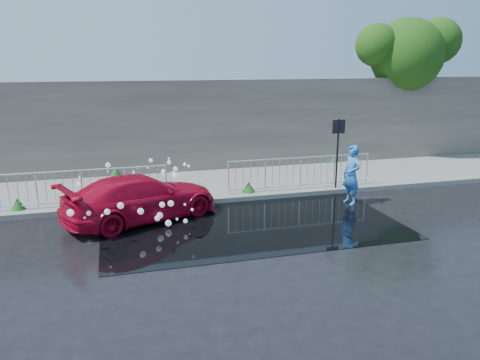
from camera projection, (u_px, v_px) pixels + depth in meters
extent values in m
plane|color=black|center=(241.00, 236.00, 11.98)|extent=(90.00, 90.00, 0.00)
cube|color=gray|center=(204.00, 185.00, 16.63)|extent=(30.00, 4.00, 0.15)
cube|color=gray|center=(216.00, 200.00, 14.76)|extent=(30.00, 0.25, 0.16)
cube|color=#524C45|center=(192.00, 126.00, 18.24)|extent=(30.00, 0.60, 3.50)
cube|color=black|center=(249.00, 221.00, 13.04)|extent=(8.00, 5.00, 0.01)
cylinder|color=black|center=(337.00, 156.00, 15.65)|extent=(0.06, 0.06, 2.50)
cube|color=black|center=(339.00, 127.00, 15.41)|extent=(0.45, 0.04, 0.45)
cylinder|color=#332114|center=(402.00, 102.00, 21.60)|extent=(0.36, 0.36, 5.00)
sphere|color=#1B4510|center=(407.00, 55.00, 20.21)|extent=(3.15, 3.15, 3.15)
sphere|color=#1B4510|center=(438.00, 41.00, 20.45)|extent=(2.00, 2.00, 2.00)
sphere|color=#1B4510|center=(377.00, 45.00, 19.72)|extent=(1.79, 1.79, 1.79)
cylinder|color=silver|center=(166.00, 182.00, 14.55)|extent=(0.05, 0.05, 1.10)
cylinder|color=silver|center=(80.00, 170.00, 13.78)|extent=(5.00, 0.04, 0.04)
cylinder|color=silver|center=(83.00, 201.00, 14.01)|extent=(5.00, 0.04, 0.04)
cylinder|color=silver|center=(228.00, 178.00, 15.07)|extent=(0.05, 0.05, 1.10)
cylinder|color=silver|center=(367.00, 168.00, 16.36)|extent=(0.05, 0.05, 1.10)
cylinder|color=silver|center=(301.00, 158.00, 15.58)|extent=(5.00, 0.04, 0.04)
cylinder|color=silver|center=(300.00, 185.00, 15.82)|extent=(5.00, 0.04, 0.04)
cone|color=#114313|center=(18.00, 204.00, 13.58)|extent=(0.40, 0.40, 0.35)
cone|color=#114313|center=(150.00, 195.00, 14.57)|extent=(0.36, 0.36, 0.31)
cone|color=#114313|center=(249.00, 187.00, 15.39)|extent=(0.44, 0.44, 0.35)
cone|color=#114313|center=(347.00, 180.00, 16.32)|extent=(0.38, 0.38, 0.30)
cone|color=#114313|center=(115.00, 171.00, 17.57)|extent=(0.42, 0.42, 0.35)
cone|color=#114313|center=(333.00, 159.00, 19.90)|extent=(0.34, 0.34, 0.31)
sphere|color=white|center=(105.00, 194.00, 14.18)|extent=(0.11, 0.11, 0.11)
sphere|color=white|center=(185.00, 164.00, 16.14)|extent=(0.09, 0.09, 0.09)
sphere|color=white|center=(125.00, 183.00, 14.86)|extent=(0.18, 0.18, 0.18)
sphere|color=white|center=(91.00, 191.00, 14.07)|extent=(0.09, 0.09, 0.09)
sphere|color=white|center=(148.00, 168.00, 15.67)|extent=(0.08, 0.08, 0.08)
sphere|color=white|center=(79.00, 184.00, 14.55)|extent=(0.13, 0.13, 0.13)
sphere|color=white|center=(134.00, 172.00, 14.98)|extent=(0.09, 0.09, 0.09)
sphere|color=white|center=(155.00, 194.00, 14.29)|extent=(0.10, 0.10, 0.10)
sphere|color=white|center=(163.00, 186.00, 14.53)|extent=(0.18, 0.18, 0.18)
sphere|color=white|center=(164.00, 172.00, 15.53)|extent=(0.16, 0.16, 0.16)
sphere|color=white|center=(158.00, 183.00, 14.80)|extent=(0.06, 0.06, 0.06)
sphere|color=white|center=(169.00, 162.00, 15.92)|extent=(0.14, 0.14, 0.14)
sphere|color=white|center=(185.00, 164.00, 16.10)|extent=(0.11, 0.11, 0.11)
sphere|color=white|center=(138.00, 167.00, 15.37)|extent=(0.08, 0.08, 0.08)
sphere|color=white|center=(133.00, 174.00, 15.07)|extent=(0.07, 0.07, 0.07)
sphere|color=white|center=(80.00, 199.00, 13.99)|extent=(0.10, 0.10, 0.10)
sphere|color=white|center=(189.00, 166.00, 15.78)|extent=(0.09, 0.09, 0.09)
sphere|color=white|center=(124.00, 195.00, 14.11)|extent=(0.14, 0.14, 0.14)
sphere|color=white|center=(169.00, 159.00, 16.45)|extent=(0.08, 0.08, 0.08)
sphere|color=white|center=(130.00, 205.00, 14.02)|extent=(0.15, 0.15, 0.15)
sphere|color=white|center=(108.00, 165.00, 15.45)|extent=(0.17, 0.17, 0.17)
sphere|color=white|center=(102.00, 192.00, 13.99)|extent=(0.10, 0.10, 0.10)
sphere|color=white|center=(141.00, 200.00, 14.05)|extent=(0.14, 0.14, 0.14)
sphere|color=white|center=(108.00, 171.00, 15.26)|extent=(0.06, 0.06, 0.06)
sphere|color=white|center=(125.00, 200.00, 14.03)|extent=(0.09, 0.09, 0.09)
sphere|color=white|center=(175.00, 176.00, 15.22)|extent=(0.16, 0.16, 0.16)
sphere|color=white|center=(175.00, 169.00, 15.46)|extent=(0.16, 0.16, 0.16)
sphere|color=white|center=(153.00, 186.00, 14.74)|extent=(0.10, 0.10, 0.10)
sphere|color=white|center=(80.00, 177.00, 14.41)|extent=(0.08, 0.08, 0.08)
sphere|color=white|center=(151.00, 160.00, 16.31)|extent=(0.14, 0.14, 0.14)
sphere|color=white|center=(128.00, 186.00, 14.53)|extent=(0.18, 0.18, 0.18)
sphere|color=white|center=(110.00, 198.00, 14.05)|extent=(0.18, 0.18, 0.18)
sphere|color=white|center=(159.00, 183.00, 14.95)|extent=(0.11, 0.11, 0.11)
sphere|color=white|center=(117.00, 180.00, 14.75)|extent=(0.18, 0.18, 0.18)
sphere|color=white|center=(159.00, 198.00, 14.20)|extent=(0.13, 0.13, 0.13)
sphere|color=white|center=(173.00, 173.00, 15.41)|extent=(0.11, 0.11, 0.11)
sphere|color=white|center=(185.00, 204.00, 11.62)|extent=(0.06, 0.06, 0.06)
sphere|color=white|center=(83.00, 217.00, 11.51)|extent=(0.07, 0.07, 0.07)
sphere|color=white|center=(141.00, 211.00, 12.00)|extent=(0.17, 0.17, 0.17)
sphere|color=white|center=(185.00, 221.00, 12.37)|extent=(0.12, 0.12, 0.12)
sphere|color=white|center=(85.00, 218.00, 11.42)|extent=(0.08, 0.08, 0.08)
sphere|color=white|center=(177.00, 219.00, 12.22)|extent=(0.07, 0.07, 0.07)
sphere|color=white|center=(99.00, 217.00, 11.88)|extent=(0.09, 0.09, 0.09)
sphere|color=white|center=(71.00, 213.00, 10.70)|extent=(0.08, 0.08, 0.08)
sphere|color=white|center=(106.00, 213.00, 11.48)|extent=(0.08, 0.08, 0.08)
sphere|color=white|center=(89.00, 232.00, 11.87)|extent=(0.14, 0.14, 0.14)
sphere|color=white|center=(192.00, 210.00, 11.97)|extent=(0.08, 0.08, 0.08)
sphere|color=white|center=(171.00, 203.00, 11.42)|extent=(0.15, 0.15, 0.15)
sphere|color=white|center=(160.00, 215.00, 12.51)|extent=(0.17, 0.17, 0.17)
sphere|color=white|center=(168.00, 223.00, 12.46)|extent=(0.17, 0.17, 0.17)
sphere|color=white|center=(121.00, 206.00, 10.72)|extent=(0.15, 0.15, 0.15)
sphere|color=white|center=(110.00, 225.00, 12.25)|extent=(0.10, 0.10, 0.10)
sphere|color=white|center=(89.00, 213.00, 11.37)|extent=(0.12, 0.12, 0.12)
sphere|color=white|center=(107.00, 212.00, 11.23)|extent=(0.15, 0.15, 0.15)
sphere|color=white|center=(157.00, 218.00, 12.01)|extent=(0.14, 0.14, 0.14)
sphere|color=white|center=(70.00, 213.00, 10.68)|extent=(0.17, 0.17, 0.17)
sphere|color=white|center=(162.00, 205.00, 11.49)|extent=(0.14, 0.14, 0.14)
imported|color=#AD0623|center=(141.00, 198.00, 13.08)|extent=(4.76, 3.38, 1.28)
imported|color=blue|center=(352.00, 175.00, 14.48)|extent=(0.56, 0.75, 1.86)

